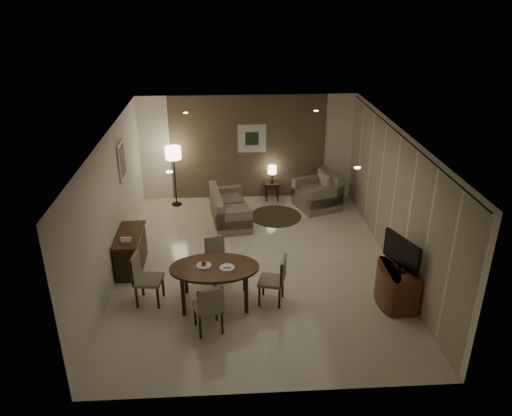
{
  "coord_description": "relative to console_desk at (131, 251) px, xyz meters",
  "views": [
    {
      "loc": [
        -0.56,
        -8.74,
        5.24
      ],
      "look_at": [
        0.0,
        0.2,
        1.15
      ],
      "focal_mm": 35.0,
      "sensor_mm": 36.0,
      "label": 1
    }
  ],
  "objects": [
    {
      "name": "room_shell",
      "position": [
        2.49,
        0.4,
        0.98
      ],
      "size": [
        5.5,
        7.0,
        2.7
      ],
      "color": "beige",
      "rests_on": "ground"
    },
    {
      "name": "curtain_wall",
      "position": [
        5.17,
        0.0,
        0.95
      ],
      "size": [
        0.08,
        6.7,
        2.58
      ],
      "primitive_type": null,
      "color": "#BAAE91",
      "rests_on": "wall_right"
    },
    {
      "name": "armchair",
      "position": [
        4.18,
        2.67,
        0.07
      ],
      "size": [
        1.21,
        1.24,
        0.88
      ],
      "primitive_type": null,
      "rotation": [
        0.0,
        0.0,
        -1.24
      ],
      "color": "gray",
      "rests_on": "floor"
    },
    {
      "name": "taupe_accent",
      "position": [
        2.49,
        3.48,
        0.98
      ],
      "size": [
        3.96,
        0.03,
        2.7
      ],
      "primitive_type": "cube",
      "color": "brown",
      "rests_on": "wall_back"
    },
    {
      "name": "plate_a",
      "position": [
        1.49,
        -1.24,
        0.36
      ],
      "size": [
        0.26,
        0.26,
        0.02
      ],
      "primitive_type": "cylinder",
      "color": "white",
      "rests_on": "dining_table"
    },
    {
      "name": "fruit_apple",
      "position": [
        1.49,
        -1.24,
        0.42
      ],
      "size": [
        0.09,
        0.09,
        0.09
      ],
      "primitive_type": "sphere",
      "color": "#B31429",
      "rests_on": "plate_a"
    },
    {
      "name": "art_back_frame",
      "position": [
        2.59,
        3.46,
        1.23
      ],
      "size": [
        0.72,
        0.03,
        0.72
      ],
      "primitive_type": "cube",
      "color": "silver",
      "rests_on": "wall_back"
    },
    {
      "name": "telephone",
      "position": [
        0.0,
        -0.3,
        0.43
      ],
      "size": [
        0.2,
        0.14,
        0.09
      ],
      "primitive_type": null,
      "color": "white",
      "rests_on": "console_desk"
    },
    {
      "name": "art_left_canvas",
      "position": [
        -0.21,
        1.2,
        1.48
      ],
      "size": [
        0.01,
        0.46,
        0.64
      ],
      "primitive_type": "cube",
      "color": "gray",
      "rests_on": "wall_left"
    },
    {
      "name": "art_back_canvas",
      "position": [
        2.59,
        3.44,
        1.23
      ],
      "size": [
        0.34,
        0.01,
        0.34
      ],
      "primitive_type": "cube",
      "color": "#1B311F",
      "rests_on": "wall_back"
    },
    {
      "name": "downlight_fr",
      "position": [
        3.89,
        1.8,
        2.31
      ],
      "size": [
        0.1,
        0.1,
        0.01
      ],
      "primitive_type": "cylinder",
      "color": "white",
      "rests_on": "ceiling"
    },
    {
      "name": "sofa",
      "position": [
        1.99,
        2.0,
        0.0
      ],
      "size": [
        1.7,
        1.01,
        0.76
      ],
      "primitive_type": null,
      "rotation": [
        0.0,
        0.0,
        1.7
      ],
      "color": "gray",
      "rests_on": "floor"
    },
    {
      "name": "chair_far",
      "position": [
        1.74,
        -0.54,
        0.04
      ],
      "size": [
        0.53,
        0.53,
        0.84
      ],
      "primitive_type": null,
      "rotation": [
        0.0,
        0.0,
        0.38
      ],
      "color": "gray",
      "rests_on": "floor"
    },
    {
      "name": "downlight_nr",
      "position": [
        3.89,
        -1.8,
        2.31
      ],
      "size": [
        0.1,
        0.1,
        0.01
      ],
      "primitive_type": "cylinder",
      "color": "white",
      "rests_on": "ceiling"
    },
    {
      "name": "flat_tv",
      "position": [
        4.87,
        -1.5,
        0.65
      ],
      "size": [
        0.36,
        0.85,
        0.6
      ],
      "primitive_type": null,
      "rotation": [
        0.0,
        0.0,
        0.35
      ],
      "color": "black",
      "rests_on": "tv_cabinet"
    },
    {
      "name": "dining_table",
      "position": [
        1.67,
        -1.29,
        -0.01
      ],
      "size": [
        1.56,
        0.97,
        0.73
      ],
      "primitive_type": null,
      "color": "#4C2F18",
      "rests_on": "floor"
    },
    {
      "name": "chair_near",
      "position": [
        1.57,
        -2.05,
        0.08
      ],
      "size": [
        0.54,
        0.54,
        0.9
      ],
      "primitive_type": null,
      "rotation": [
        0.0,
        0.0,
        3.42
      ],
      "color": "gray",
      "rests_on": "floor"
    },
    {
      "name": "chair_right",
      "position": [
        2.66,
        -1.33,
        0.07
      ],
      "size": [
        0.53,
        0.53,
        0.89
      ],
      "primitive_type": null,
      "rotation": [
        0.0,
        0.0,
        -1.84
      ],
      "color": "gray",
      "rests_on": "floor"
    },
    {
      "name": "console_desk",
      "position": [
        0.0,
        0.0,
        0.0
      ],
      "size": [
        0.48,
        1.2,
        0.75
      ],
      "primitive_type": null,
      "color": "#4C2F18",
      "rests_on": "floor"
    },
    {
      "name": "table_lamp",
      "position": [
        3.1,
        3.25,
        0.35
      ],
      "size": [
        0.22,
        0.22,
        0.5
      ],
      "primitive_type": null,
      "color": "#FFEAC1",
      "rests_on": "side_table"
    },
    {
      "name": "art_left_frame",
      "position": [
        -0.23,
        1.2,
        1.48
      ],
      "size": [
        0.03,
        0.6,
        0.8
      ],
      "primitive_type": "cube",
      "color": "silver",
      "rests_on": "wall_left"
    },
    {
      "name": "tv_cabinet",
      "position": [
        4.89,
        -1.5,
        -0.03
      ],
      "size": [
        0.48,
        0.9,
        0.7
      ],
      "primitive_type": null,
      "color": "brown",
      "rests_on": "floor"
    },
    {
      "name": "floor_lamp",
      "position": [
        0.63,
        3.05,
        0.4
      ],
      "size": [
        0.39,
        0.39,
        1.54
      ],
      "primitive_type": null,
      "color": "#FFE5B7",
      "rests_on": "floor"
    },
    {
      "name": "chair_left",
      "position": [
        0.52,
        -1.21,
        0.1
      ],
      "size": [
        0.51,
        0.51,
        0.94
      ],
      "primitive_type": null,
      "rotation": [
        0.0,
        0.0,
        1.45
      ],
      "color": "gray",
      "rests_on": "floor"
    },
    {
      "name": "curtain_rod",
      "position": [
        5.17,
        0.0,
        2.27
      ],
      "size": [
        0.03,
        6.8,
        0.03
      ],
      "primitive_type": "cylinder",
      "rotation": [
        1.57,
        0.0,
        0.0
      ],
      "color": "black",
      "rests_on": "wall_right"
    },
    {
      "name": "downlight_nl",
      "position": [
        1.09,
        -1.8,
        2.31
      ],
      "size": [
        0.1,
        0.1,
        0.01
      ],
      "primitive_type": "cylinder",
      "color": "white",
      "rests_on": "ceiling"
    },
    {
      "name": "side_table",
      "position": [
        3.1,
        3.25,
        -0.14
      ],
      "size": [
        0.37,
        0.37,
        0.47
      ],
      "primitive_type": null,
      "color": "black",
      "rests_on": "floor"
    },
    {
      "name": "napkin",
      "position": [
        1.89,
        -1.34,
        0.39
      ],
      "size": [
        0.12,
        0.08,
        0.03
      ],
      "primitive_type": "cube",
      "color": "white",
      "rests_on": "plate_b"
    },
    {
      "name": "downlight_fl",
      "position": [
        1.09,
        1.8,
        2.31
      ],
      "size": [
        0.1,
        0.1,
        0.01
      ],
      "primitive_type": "cylinder",
      "color": "white",
      "rests_on": "ceiling"
    },
    {
      "name": "plate_b",
      "position": [
        1.89,
        -1.34,
        0.36
      ],
      "size": [
        0.26,
        0.26,
        0.02
      ],
      "primitive_type": "cylinder",
      "color": "white",
      "rests_on": "dining_table"
    },
    {
      "name": "round_rug",
      "position": [
        3.1,
        2.19,
        -0.37
      ],
      "size": [
        1.25,
        1.25,
        0.01
      ],
      "primitive_type": "cylinder",
      "color": "#3E3722",
      "rests_on": "floor"
    }
  ]
}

